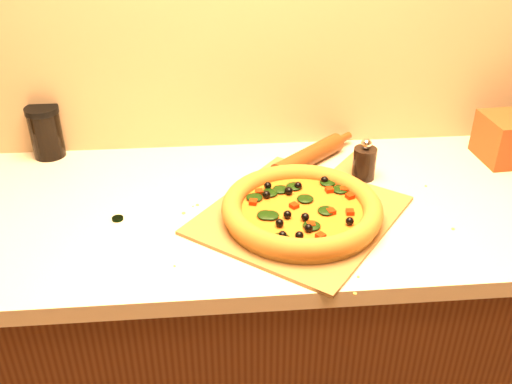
# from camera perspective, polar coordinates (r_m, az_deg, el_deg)

# --- Properties ---
(cabinet) EXTENTS (2.80, 0.65, 0.86)m
(cabinet) POSITION_cam_1_polar(r_m,az_deg,el_deg) (1.68, 1.11, -14.77)
(cabinet) COLOR #47210F
(cabinet) RESTS_ON ground
(countertop) EXTENTS (2.84, 0.68, 0.04)m
(countertop) POSITION_cam_1_polar(r_m,az_deg,el_deg) (1.40, 1.30, -1.71)
(countertop) COLOR beige
(countertop) RESTS_ON cabinet
(pizza_peel) EXTENTS (0.57, 0.60, 0.01)m
(pizza_peel) POSITION_cam_1_polar(r_m,az_deg,el_deg) (1.35, 4.78, -1.95)
(pizza_peel) COLOR brown
(pizza_peel) RESTS_ON countertop
(pizza) EXTENTS (0.37, 0.37, 0.05)m
(pizza) POSITION_cam_1_polar(r_m,az_deg,el_deg) (1.30, 4.60, -1.73)
(pizza) COLOR #B5832D
(pizza) RESTS_ON pizza_peel
(bottle_cap) EXTENTS (0.03, 0.03, 0.01)m
(bottle_cap) POSITION_cam_1_polar(r_m,az_deg,el_deg) (1.36, -13.67, -2.59)
(bottle_cap) COLOR black
(bottle_cap) RESTS_ON countertop
(pepper_grinder) EXTENTS (0.06, 0.06, 0.11)m
(pepper_grinder) POSITION_cam_1_polar(r_m,az_deg,el_deg) (1.49, 10.78, 2.96)
(pepper_grinder) COLOR black
(pepper_grinder) RESTS_ON countertop
(rolling_pin) EXTENTS (0.29, 0.27, 0.05)m
(rolling_pin) POSITION_cam_1_polar(r_m,az_deg,el_deg) (1.55, 5.26, 3.53)
(rolling_pin) COLOR #5C330F
(rolling_pin) RESTS_ON countertop
(dark_jar) EXTENTS (0.09, 0.09, 0.14)m
(dark_jar) POSITION_cam_1_polar(r_m,az_deg,el_deg) (1.67, -20.27, 5.68)
(dark_jar) COLOR black
(dark_jar) RESTS_ON countertop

